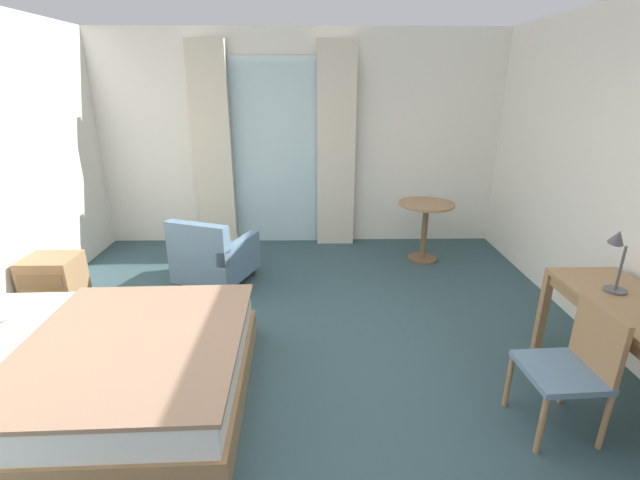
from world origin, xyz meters
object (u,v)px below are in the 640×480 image
object	(u,v)px
armchair_by_window	(214,257)
round_cafe_table	(425,218)
nightstand	(55,283)
desk_chair	(574,363)
desk_lamp	(617,252)
bed	(75,370)

from	to	relation	value
armchair_by_window	round_cafe_table	world-z (taller)	armchair_by_window
round_cafe_table	armchair_by_window	bearing A→B (deg)	-164.43
round_cafe_table	nightstand	bearing A→B (deg)	-162.68
desk_chair	desk_lamp	bearing A→B (deg)	46.30
bed	desk_lamp	bearing A→B (deg)	3.13
bed	nightstand	distance (m)	1.59
bed	nightstand	size ratio (longest dim) A/B	4.21
desk_lamp	nightstand	bearing A→B (deg)	166.07
desk_chair	armchair_by_window	world-z (taller)	desk_chair
desk_chair	desk_lamp	xyz separation A→B (m)	(0.48, 0.50, 0.54)
nightstand	desk_chair	size ratio (longest dim) A/B	0.64
round_cafe_table	bed	bearing A→B (deg)	-139.76
bed	armchair_by_window	bearing A→B (deg)	73.30
nightstand	armchair_by_window	xyz separation A→B (m)	(1.42, 0.53, 0.05)
nightstand	armchair_by_window	distance (m)	1.52
desk_lamp	round_cafe_table	bearing A→B (deg)	106.74
desk_chair	armchair_by_window	size ratio (longest dim) A/B	0.90
bed	round_cafe_table	bearing A→B (deg)	40.24
bed	nightstand	bearing A→B (deg)	122.83
bed	nightstand	xyz separation A→B (m)	(-0.86, 1.34, 0.02)
desk_chair	nightstand	bearing A→B (deg)	158.26
bed	desk_lamp	xyz separation A→B (m)	(3.71, 0.20, 0.76)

